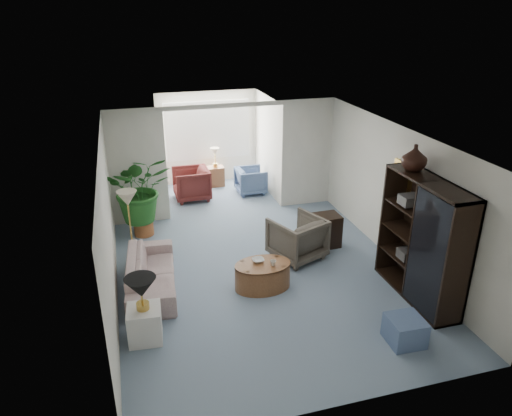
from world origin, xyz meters
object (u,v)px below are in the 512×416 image
object	(u,v)px
cabinet_urn	(415,158)
sunroom_table	(216,176)
table_lamp	(141,287)
coffee_bowl	(258,260)
end_table	(145,324)
side_table_dark	(325,230)
coffee_cup	(273,263)
plant_pot	(144,227)
sofa	(151,273)
wingback_chair	(297,238)
framed_picture	(404,176)
floor_lamp	(127,199)
sunroom_chair_blue	(251,181)
ottoman	(405,330)
entertainment_cabinet	(422,240)
sunroom_chair_maroon	(191,184)
coffee_table	(263,276)

from	to	relation	value
cabinet_urn	sunroom_table	distance (m)	6.17
table_lamp	coffee_bowl	bearing A→B (deg)	25.87
end_table	cabinet_urn	size ratio (longest dim) A/B	1.23
coffee_bowl	side_table_dark	xyz separation A→B (m)	(1.67, 1.03, -0.15)
coffee_cup	plant_pot	xyz separation A→B (m)	(-1.94, 2.71, -0.34)
sofa	end_table	bearing A→B (deg)	176.43
cabinet_urn	wingback_chair	bearing A→B (deg)	139.37
framed_picture	table_lamp	xyz separation A→B (m)	(-4.58, -0.99, -0.84)
wingback_chair	sunroom_table	size ratio (longest dim) A/B	1.74
floor_lamp	framed_picture	bearing A→B (deg)	-16.82
sofa	plant_pot	size ratio (longest dim) A/B	4.89
side_table_dark	sunroom_chair_blue	bearing A→B (deg)	101.52
floor_lamp	sunroom_chair_blue	bearing A→B (deg)	42.24
framed_picture	ottoman	world-z (taller)	framed_picture
framed_picture	cabinet_urn	xyz separation A→B (m)	(-0.23, -0.55, 0.51)
wingback_chair	sunroom_chair_blue	distance (m)	3.47
sofa	side_table_dark	distance (m)	3.47
cabinet_urn	plant_pot	size ratio (longest dim) A/B	1.04
end_table	floor_lamp	world-z (taller)	floor_lamp
sofa	sunroom_chair_blue	distance (m)	4.69
coffee_bowl	sunroom_table	xyz separation A→B (m)	(0.27, 4.94, -0.22)
framed_picture	sunroom_chair_blue	world-z (taller)	framed_picture
side_table_dark	coffee_cup	bearing A→B (deg)	-140.14
entertainment_cabinet	sunroom_chair_maroon	distance (m)	5.98
sunroom_table	side_table_dark	bearing A→B (deg)	-70.39
sunroom_chair_maroon	table_lamp	bearing A→B (deg)	-16.54
end_table	framed_picture	bearing A→B (deg)	12.16
sunroom_chair_maroon	sunroom_table	bearing A→B (deg)	134.44
cabinet_urn	sunroom_chair_maroon	distance (m)	5.81
coffee_bowl	coffee_cup	bearing A→B (deg)	-45.00
table_lamp	wingback_chair	size ratio (longest dim) A/B	0.49
coffee_table	sunroom_chair_maroon	distance (m)	4.33
sofa	cabinet_urn	world-z (taller)	cabinet_urn
coffee_bowl	ottoman	bearing A→B (deg)	-51.99
sunroom_chair_blue	sunroom_chair_maroon	size ratio (longest dim) A/B	0.84
framed_picture	sunroom_chair_maroon	distance (m)	5.35
end_table	coffee_table	distance (m)	2.17
plant_pot	side_table_dark	bearing A→B (deg)	-23.47
entertainment_cabinet	sunroom_chair_blue	world-z (taller)	entertainment_cabinet
coffee_table	coffee_cup	size ratio (longest dim) A/B	9.39
coffee_cup	sunroom_chair_maroon	world-z (taller)	sunroom_chair_maroon
coffee_bowl	entertainment_cabinet	world-z (taller)	entertainment_cabinet
table_lamp	end_table	bearing A→B (deg)	0.00
floor_lamp	coffee_bowl	distance (m)	2.59
sunroom_table	end_table	bearing A→B (deg)	-110.67
coffee_cup	side_table_dark	bearing A→B (deg)	39.86
framed_picture	entertainment_cabinet	xyz separation A→B (m)	(-0.23, -1.05, -0.70)
coffee_table	plant_pot	world-z (taller)	coffee_table
side_table_dark	plant_pot	bearing A→B (deg)	156.53
framed_picture	sunroom_table	distance (m)	5.63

